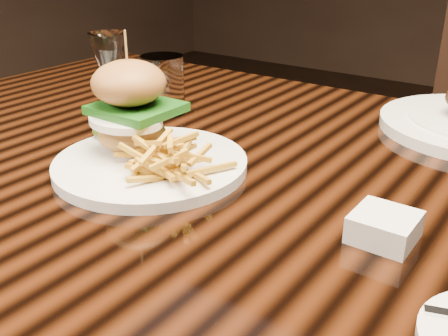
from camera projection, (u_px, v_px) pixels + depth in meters
The scene contains 5 objects.
dining_table at pixel (295, 229), 0.72m from camera, with size 1.60×0.90×0.75m.
burger_plate at pixel (145, 136), 0.71m from camera, with size 0.27×0.27×0.18m.
ramekin at pixel (384, 227), 0.55m from camera, with size 0.06×0.06×0.03m, color silver.
wine_glass at pixel (110, 61), 0.81m from camera, with size 0.06×0.06×0.16m.
water_tumbler at pixel (163, 85), 0.93m from camera, with size 0.08×0.08×0.10m, color white.
Camera 1 is at (0.29, -0.57, 1.04)m, focal length 42.00 mm.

